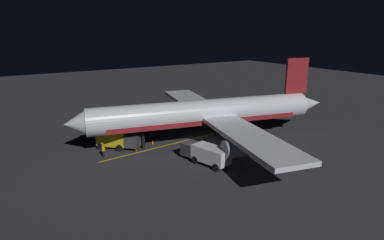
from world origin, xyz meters
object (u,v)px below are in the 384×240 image
Objects in this scene: traffic_cone_near_right at (136,149)px; traffic_cone_near_left at (193,158)px; catering_truck at (207,154)px; traffic_cone_far at (153,142)px; ground_crew_worker at (103,151)px; airliner at (209,114)px; traffic_cone_under_wing at (151,134)px; baggage_truck at (117,139)px.

traffic_cone_near_left is at bearing -144.90° from traffic_cone_near_right.
traffic_cone_far is at bearing 14.82° from catering_truck.
ground_crew_worker is 3.16× the size of traffic_cone_near_right.
traffic_cone_near_left is (-4.49, 5.44, -3.81)m from airliner.
airliner is at bearing -140.30° from traffic_cone_under_wing.
ground_crew_worker is (8.27, 9.68, -0.28)m from catering_truck.
traffic_cone_under_wing is at bearing -67.40° from baggage_truck.
baggage_truck reaches higher than traffic_cone_near_right.
traffic_cone_far is at bearing 65.57° from airliner.
traffic_cone_near_right is (2.04, 10.03, -3.81)m from airliner.
catering_truck reaches higher than traffic_cone_under_wing.
traffic_cone_under_wing is at bearing 39.70° from airliner.
traffic_cone_near_left is at bearing 26.58° from catering_truck.
catering_truck is at bearing -153.42° from traffic_cone_near_left.
ground_crew_worker is 3.16× the size of traffic_cone_far.
baggage_truck is 0.82× the size of catering_truck.
baggage_truck is 9.93× the size of traffic_cone_near_left.
traffic_cone_far is (1.12, -7.19, -0.64)m from ground_crew_worker.
baggage_truck is 4.83m from traffic_cone_far.
baggage_truck reaches higher than traffic_cone_near_left.
traffic_cone_under_wing is 3.86m from traffic_cone_far.
traffic_cone_near_left is (-6.59, -8.84, -0.64)m from ground_crew_worker.
traffic_cone_under_wing is at bearing 4.64° from catering_truck.
airliner is 21.47× the size of ground_crew_worker.
traffic_cone_far is at bearing 158.27° from traffic_cone_under_wing.
airliner is at bearing -36.69° from catering_truck.
ground_crew_worker is 3.16× the size of traffic_cone_under_wing.
traffic_cone_near_right is (8.21, 5.43, -0.91)m from catering_truck.
traffic_cone_far is (3.22, 7.08, -3.81)m from airliner.
traffic_cone_near_right is (6.53, 4.59, 0.00)m from traffic_cone_near_left.
ground_crew_worker is (-2.20, 2.59, -0.33)m from baggage_truck.
ground_crew_worker is 11.04m from traffic_cone_near_left.
airliner is 10.92m from traffic_cone_near_right.
catering_truck is 9.75m from traffic_cone_far.
airliner is 6.84× the size of baggage_truck.
traffic_cone_near_right is at bearing 78.50° from airliner.
traffic_cone_near_left is (-8.79, -6.25, -0.96)m from baggage_truck.
catering_truck is at bearing -130.52° from ground_crew_worker.
traffic_cone_near_right is at bearing 111.75° from traffic_cone_far.
airliner reaches higher than traffic_cone_near_right.
traffic_cone_under_wing is (11.30, 0.21, 0.00)m from traffic_cone_near_left.
catering_truck is 12.73m from ground_crew_worker.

